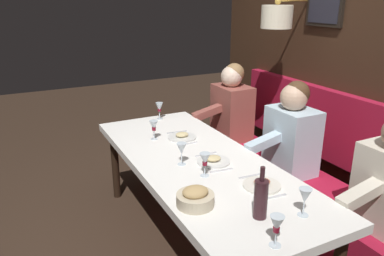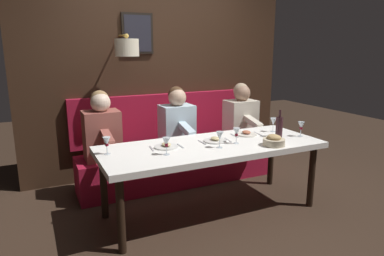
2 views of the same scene
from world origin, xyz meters
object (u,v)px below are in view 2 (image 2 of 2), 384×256
wine_glass_0 (273,122)px  wine_bottle (279,127)px  bread_bowl (274,141)px  diner_nearest (241,115)px  dining_table (212,151)px  diner_middle (102,128)px  wine_glass_5 (220,136)px  wine_glass_3 (237,133)px  wine_glass_1 (166,143)px  diner_near (177,121)px  wine_glass_4 (301,126)px  wine_glass_2 (107,142)px

wine_glass_0 → wine_bottle: size_ratio=0.55×
bread_bowl → diner_nearest: bearing=-17.9°
dining_table → wine_bottle: bearing=-93.6°
diner_nearest → diner_middle: bearing=90.0°
wine_glass_5 → wine_glass_0: bearing=-70.8°
wine_glass_3 → diner_nearest: bearing=-35.4°
wine_glass_1 → wine_bottle: wine_bottle is taller
diner_middle → wine_glass_0: bearing=-111.1°
diner_near → wine_glass_4: (-1.02, -1.06, 0.04)m
dining_table → wine_glass_4: wine_glass_4 is taller
diner_near → wine_glass_1: size_ratio=4.82×
wine_glass_0 → wine_glass_5: same height
wine_glass_3 → wine_glass_4: bearing=-93.9°
wine_glass_0 → wine_glass_1: 1.48m
wine_glass_1 → wine_glass_5: size_ratio=1.00×
wine_glass_1 → wine_glass_3: bearing=-86.2°
wine_glass_3 → wine_glass_5: (-0.06, 0.23, 0.00)m
wine_glass_0 → wine_glass_1: (-0.30, 1.45, -0.00)m
wine_glass_0 → wine_glass_2: size_ratio=1.00×
wine_glass_1 → wine_glass_5: 0.56m
diner_middle → dining_table: bearing=-133.5°
diner_middle → wine_glass_2: bearing=172.3°
wine_glass_3 → wine_glass_4: 0.81m
wine_glass_5 → wine_bottle: 0.81m
dining_table → wine_glass_3: (-0.08, -0.24, 0.18)m
wine_bottle → wine_glass_1: bearing=93.4°
wine_bottle → bread_bowl: 0.38m
dining_table → diner_nearest: 1.29m
diner_near → diner_middle: bearing=90.0°
dining_table → diner_nearest: diner_nearest is taller
diner_nearest → wine_glass_5: bearing=138.2°
wine_glass_2 → wine_glass_0: bearing=-88.4°
wine_glass_2 → wine_glass_3: bearing=-98.8°
wine_glass_5 → diner_nearest: bearing=-41.8°
wine_glass_4 → wine_glass_5: bearing=90.3°
wine_glass_2 → diner_near: bearing=-53.3°
wine_glass_4 → wine_glass_5: same height
diner_near → diner_middle: same height
wine_glass_1 → bread_bowl: 1.10m
diner_middle → wine_glass_4: size_ratio=4.82×
wine_glass_0 → wine_bottle: wine_bottle is taller
wine_glass_1 → wine_glass_2: (0.25, 0.49, 0.00)m
wine_glass_0 → wine_glass_2: (-0.05, 1.94, -0.00)m
wine_glass_5 → wine_bottle: wine_bottle is taller
wine_glass_1 → wine_glass_4: (-0.00, -1.59, 0.00)m
dining_table → wine_glass_3: wine_glass_3 is taller
wine_glass_2 → wine_bottle: (-0.17, -1.84, 0.00)m
wine_glass_1 → wine_glass_0: bearing=-78.2°
wine_glass_5 → dining_table: bearing=4.6°
dining_table → wine_bottle: size_ratio=7.62×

